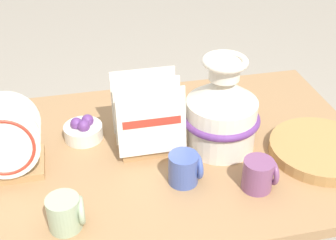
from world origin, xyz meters
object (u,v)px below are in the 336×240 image
dish_rack_square_plates (148,124)px  mug_plum_glaze (259,174)px  ceramic_vase (222,111)px  dish_rack_round_plates (8,146)px  fruit_bowl (83,130)px  mug_cobalt_glaze (185,168)px  mug_sage_glaze (66,213)px  wicker_charger_stack (320,150)px

dish_rack_square_plates → mug_plum_glaze: size_ratio=2.46×
dish_rack_square_plates → ceramic_vase: bearing=-12.4°
ceramic_vase → dish_rack_round_plates: ceramic_vase is taller
fruit_bowl → mug_plum_glaze: bearing=-37.1°
dish_rack_square_plates → fruit_bowl: dish_rack_square_plates is taller
dish_rack_square_plates → mug_cobalt_glaze: bearing=-70.7°
ceramic_vase → fruit_bowl: size_ratio=2.44×
dish_rack_round_plates → mug_cobalt_glaze: bearing=-18.1°
mug_sage_glaze → fruit_bowl: 0.39m
dish_rack_round_plates → wicker_charger_stack: dish_rack_round_plates is taller
dish_rack_round_plates → mug_sage_glaze: dish_rack_round_plates is taller
wicker_charger_stack → dish_rack_round_plates: bearing=172.2°
wicker_charger_stack → mug_cobalt_glaze: (-0.44, -0.03, 0.03)m
dish_rack_square_plates → fruit_bowl: size_ratio=1.85×
fruit_bowl → wicker_charger_stack: bearing=-19.2°
ceramic_vase → dish_rack_square_plates: ceramic_vase is taller
dish_rack_round_plates → fruit_bowl: bearing=29.0°
wicker_charger_stack → mug_plum_glaze: size_ratio=3.37×
wicker_charger_stack → ceramic_vase: bearing=158.1°
dish_rack_round_plates → mug_plum_glaze: bearing=-18.6°
mug_sage_glaze → mug_cobalt_glaze: size_ratio=1.00×
dish_rack_round_plates → dish_rack_square_plates: dish_rack_square_plates is taller
dish_rack_round_plates → dish_rack_square_plates: (0.42, 0.04, -0.01)m
ceramic_vase → mug_plum_glaze: bearing=-78.6°
ceramic_vase → dish_rack_square_plates: bearing=167.6°
dish_rack_square_plates → mug_sage_glaze: size_ratio=2.46×
ceramic_vase → wicker_charger_stack: (0.29, -0.12, -0.11)m
ceramic_vase → mug_plum_glaze: (0.04, -0.22, -0.08)m
mug_sage_glaze → mug_cobalt_glaze: same height
ceramic_vase → mug_cobalt_glaze: size_ratio=3.26×
mug_sage_glaze → fruit_bowl: size_ratio=0.75×
dish_rack_square_plates → mug_plum_glaze: bearing=-45.3°
wicker_charger_stack → mug_plum_glaze: bearing=-157.3°
dish_rack_square_plates → mug_cobalt_glaze: size_ratio=2.46×
ceramic_vase → wicker_charger_stack: ceramic_vase is taller
mug_plum_glaze → mug_sage_glaze: bearing=-176.1°
ceramic_vase → mug_sage_glaze: bearing=-152.4°
mug_plum_glaze → fruit_bowl: mug_plum_glaze is taller
ceramic_vase → fruit_bowl: bearing=162.6°
wicker_charger_stack → mug_cobalt_glaze: mug_cobalt_glaze is taller
mug_sage_glaze → dish_rack_square_plates: bearing=48.6°
dish_rack_round_plates → mug_sage_glaze: 0.31m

